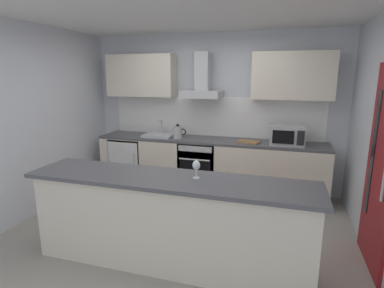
# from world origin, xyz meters

# --- Properties ---
(ground) EXTENTS (5.22, 4.69, 0.02)m
(ground) POSITION_xyz_m (0.00, 0.00, -0.01)
(ground) COLOR gray
(ceiling) EXTENTS (5.22, 4.69, 0.02)m
(ceiling) POSITION_xyz_m (0.00, 0.00, 2.61)
(ceiling) COLOR white
(wall_back) EXTENTS (5.22, 0.12, 2.60)m
(wall_back) POSITION_xyz_m (0.00, 1.91, 1.30)
(wall_back) COLOR silver
(wall_back) RESTS_ON ground
(wall_left) EXTENTS (0.12, 4.69, 2.60)m
(wall_left) POSITION_xyz_m (-2.17, 0.00, 1.30)
(wall_left) COLOR silver
(wall_left) RESTS_ON ground
(backsplash_tile) EXTENTS (3.58, 0.02, 0.66)m
(backsplash_tile) POSITION_xyz_m (0.00, 1.84, 1.23)
(backsplash_tile) COLOR white
(counter_back) EXTENTS (3.71, 0.60, 0.90)m
(counter_back) POSITION_xyz_m (0.00, 1.53, 0.45)
(counter_back) COLOR beige
(counter_back) RESTS_ON ground
(counter_island) EXTENTS (2.89, 0.64, 0.94)m
(counter_island) POSITION_xyz_m (0.11, -0.57, 0.48)
(counter_island) COLOR beige
(counter_island) RESTS_ON ground
(upper_cabinets) EXTENTS (3.66, 0.32, 0.70)m
(upper_cabinets) POSITION_xyz_m (-0.00, 1.68, 1.91)
(upper_cabinets) COLOR beige
(side_door) EXTENTS (0.08, 0.85, 2.05)m
(side_door) POSITION_xyz_m (2.09, 0.05, 1.03)
(side_door) COLOR maroon
(side_door) RESTS_ON ground
(oven) EXTENTS (0.60, 0.62, 0.80)m
(oven) POSITION_xyz_m (-0.14, 1.50, 0.46)
(oven) COLOR slate
(oven) RESTS_ON ground
(refrigerator) EXTENTS (0.58, 0.60, 0.85)m
(refrigerator) POSITION_xyz_m (-1.41, 1.50, 0.43)
(refrigerator) COLOR white
(refrigerator) RESTS_ON ground
(microwave) EXTENTS (0.50, 0.38, 0.30)m
(microwave) POSITION_xyz_m (1.22, 1.47, 1.05)
(microwave) COLOR #B7BABC
(microwave) RESTS_ON counter_back
(sink) EXTENTS (0.50, 0.40, 0.26)m
(sink) POSITION_xyz_m (-0.86, 1.51, 0.93)
(sink) COLOR silver
(sink) RESTS_ON counter_back
(kettle) EXTENTS (0.29, 0.15, 0.24)m
(kettle) POSITION_xyz_m (-0.51, 1.47, 1.01)
(kettle) COLOR #B7BABC
(kettle) RESTS_ON counter_back
(range_hood) EXTENTS (0.62, 0.45, 0.72)m
(range_hood) POSITION_xyz_m (-0.14, 1.63, 1.79)
(range_hood) COLOR #B7BABC
(wine_glass) EXTENTS (0.08, 0.08, 0.18)m
(wine_glass) POSITION_xyz_m (0.37, -0.50, 1.07)
(wine_glass) COLOR silver
(wine_glass) RESTS_ON counter_island
(chopping_board) EXTENTS (0.39, 0.31, 0.02)m
(chopping_board) POSITION_xyz_m (0.65, 1.48, 0.91)
(chopping_board) COLOR #9E7247
(chopping_board) RESTS_ON counter_back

